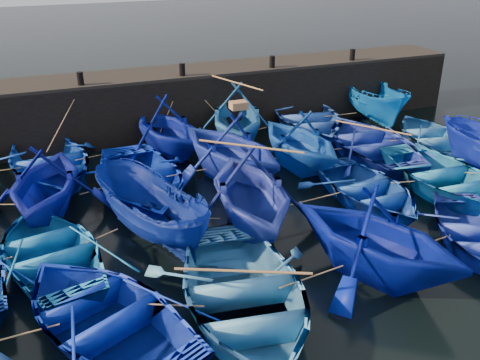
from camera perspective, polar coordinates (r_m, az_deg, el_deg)
name	(u,v)px	position (r m, az deg, el deg)	size (l,w,h in m)	color
ground	(283,249)	(14.84, 4.56, -7.30)	(120.00, 120.00, 0.00)	black
quay_wall	(178,102)	(23.42, -6.61, 8.23)	(26.00, 2.50, 2.50)	black
quay_top	(177,72)	(23.08, -6.77, 11.35)	(26.00, 2.50, 0.12)	black
bollard_1	(80,78)	(21.49, -16.66, 10.34)	(0.24, 0.24, 0.50)	black
bollard_2	(182,70)	(22.16, -6.19, 11.64)	(0.24, 0.24, 0.50)	black
bollard_3	(272,62)	(23.51, 3.46, 12.49)	(0.24, 0.24, 0.50)	black
bollard_4	(352,55)	(25.42, 11.90, 12.96)	(0.24, 0.24, 0.50)	black
boat_1	(48,163)	(19.81, -19.75, 1.72)	(4.05, 5.66, 1.17)	blue
boat_2	(167,127)	(20.63, -7.82, 5.66)	(3.87, 4.49, 2.36)	#06168C
boat_3	(236,115)	(21.45, -0.38, 6.94)	(4.21, 4.88, 2.57)	#1A5BA3
boat_4	(307,118)	(23.50, 7.16, 6.59)	(4.12, 5.76, 1.20)	#1D4394
boat_5	(375,102)	(25.09, 14.16, 8.12)	(1.91, 5.06, 1.96)	#0557BC
boat_7	(46,180)	(16.93, -20.00, -0.05)	(3.88, 4.50, 2.37)	#081286
boat_8	(140,180)	(17.68, -10.63, 0.04)	(4.07, 5.69, 1.18)	#0320A7
boat_9	(230,146)	(18.28, -1.03, 3.67)	(4.18, 4.85, 2.55)	#122797
boat_10	(300,139)	(19.34, 6.42, 4.35)	(3.79, 4.40, 2.32)	#0D45B9
boat_11	(371,143)	(21.07, 13.79, 3.86)	(4.06, 5.67, 1.18)	navy
boat_12	(434,137)	(22.71, 20.01, 4.35)	(3.49, 4.88, 1.01)	blue
boat_14	(50,251)	(14.56, -19.56, -7.14)	(3.56, 4.97, 1.03)	#0E5FB5
boat_15	(149,212)	(14.94, -9.66, -3.34)	(1.77, 4.71, 1.82)	navy
boat_16	(250,190)	(15.07, 1.07, -1.08)	(4.23, 4.91, 2.58)	#1C2E9E
boat_17	(367,189)	(17.44, 13.41, -0.96)	(3.36, 4.69, 0.97)	#103C9E
boat_18	(444,176)	(18.93, 20.89, 0.37)	(3.88, 5.42, 1.12)	blue
boat_21	(104,314)	(12.01, -14.29, -13.70)	(3.75, 5.24, 1.09)	#041D9D
boat_22	(243,295)	(12.09, 0.31, -12.17)	(4.15, 5.80, 1.20)	#2E70BA
boat_23	(377,235)	(13.45, 14.44, -5.70)	(3.99, 4.63, 2.44)	#00108A
boat_24	(476,232)	(16.01, 23.86, -5.09)	(3.19, 4.47, 0.93)	#1A2FA9
wooden_crate	(239,105)	(17.93, -0.16, 7.98)	(0.56, 0.40, 0.25)	olive
mooring_ropes	(215,155)	(18.55, -2.68, 2.67)	(18.19, 11.83, 2.10)	tan
loose_oars	(282,143)	(16.83, 4.45, 4.00)	(10.32, 12.17, 1.47)	#99724C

